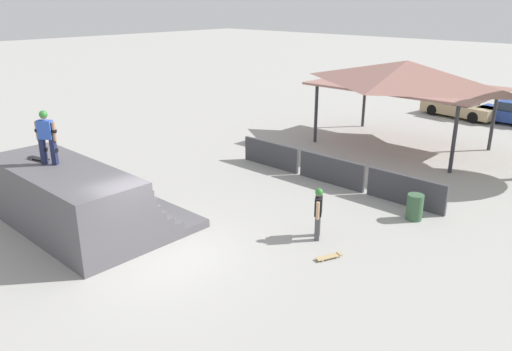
% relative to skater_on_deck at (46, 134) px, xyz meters
% --- Properties ---
extents(ground_plane, '(160.00, 160.00, 0.00)m').
position_rel_skater_on_deck_xyz_m(ground_plane, '(3.85, 0.91, -2.97)').
color(ground_plane, '#A3A09B').
extents(quarter_pipe_ramp, '(5.94, 4.25, 2.03)m').
position_rel_skater_on_deck_xyz_m(quarter_pipe_ramp, '(0.56, 0.39, -2.07)').
color(quarter_pipe_ramp, '#565459').
rests_on(quarter_pipe_ramp, ground).
extents(skater_on_deck, '(0.67, 0.51, 1.64)m').
position_rel_skater_on_deck_xyz_m(skater_on_deck, '(0.00, 0.00, 0.00)').
color(skater_on_deck, '#1E2347').
rests_on(skater_on_deck, quarter_pipe_ramp).
extents(skateboard_on_deck, '(0.87, 0.38, 0.09)m').
position_rel_skater_on_deck_xyz_m(skateboard_on_deck, '(-0.61, -0.06, -0.89)').
color(skateboard_on_deck, silver).
rests_on(skateboard_on_deck, quarter_pipe_ramp).
extents(bystander_walking, '(0.41, 0.57, 1.57)m').
position_rel_skater_on_deck_xyz_m(bystander_walking, '(6.43, 4.85, -2.05)').
color(bystander_walking, '#4C4C51').
rests_on(bystander_walking, ground).
extents(skateboard_on_ground, '(0.48, 0.79, 0.09)m').
position_rel_skater_on_deck_xyz_m(skateboard_on_ground, '(7.44, 4.06, -2.91)').
color(skateboard_on_ground, silver).
rests_on(skateboard_on_ground, ground).
extents(barrier_fence, '(9.05, 0.12, 1.05)m').
position_rel_skater_on_deck_xyz_m(barrier_fence, '(4.05, 8.95, -2.45)').
color(barrier_fence, '#3D3D42').
rests_on(barrier_fence, ground).
extents(pavilion_shelter, '(8.05, 5.21, 4.06)m').
position_rel_skater_on_deck_xyz_m(pavilion_shelter, '(3.46, 15.55, 0.47)').
color(pavilion_shelter, '#2D2D33').
rests_on(pavilion_shelter, ground).
extents(trash_bin, '(0.52, 0.52, 0.85)m').
position_rel_skater_on_deck_xyz_m(trash_bin, '(7.92, 8.04, -2.55)').
color(trash_bin, '#385B3D').
rests_on(trash_bin, ground).
extents(parked_car_tan, '(4.53, 2.27, 1.27)m').
position_rel_skater_on_deck_xyz_m(parked_car_tan, '(3.03, 23.69, -2.37)').
color(parked_car_tan, tan).
rests_on(parked_car_tan, ground).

